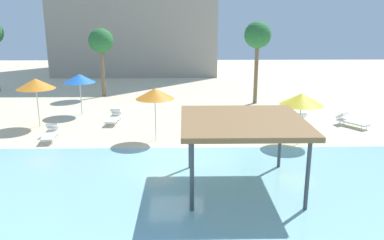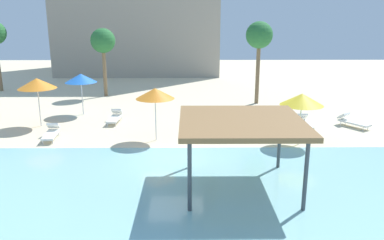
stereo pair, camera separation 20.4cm
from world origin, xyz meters
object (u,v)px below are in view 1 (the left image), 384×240
beach_umbrella_orange_3 (36,84)px  lounge_chair_1 (303,122)px  beach_umbrella_yellow_4 (302,99)px  palm_tree_0 (258,37)px  beach_umbrella_orange_1 (155,94)px  lounge_chair_3 (51,133)px  shade_pavilion (243,123)px  beach_umbrella_blue_2 (79,78)px  palm_tree_1 (101,42)px  lounge_chair_2 (350,121)px  lounge_chair_0 (114,117)px

beach_umbrella_orange_3 → lounge_chair_1: (15.24, -0.49, -2.19)m
beach_umbrella_yellow_4 → lounge_chair_1: (1.10, 2.97, -1.97)m
palm_tree_0 → beach_umbrella_orange_1: bearing=-127.5°
lounge_chair_3 → palm_tree_0: 15.45m
beach_umbrella_orange_1 → lounge_chair_1: 8.86m
shade_pavilion → beach_umbrella_yellow_4: bearing=54.1°
beach_umbrella_blue_2 → palm_tree_0: size_ratio=0.45×
palm_tree_1 → lounge_chair_2: bearing=-29.3°
lounge_chair_3 → beach_umbrella_blue_2: bearing=170.0°
beach_umbrella_yellow_4 → beach_umbrella_orange_3: bearing=166.3°
beach_umbrella_orange_3 → lounge_chair_1: beach_umbrella_orange_3 is taller
beach_umbrella_blue_2 → lounge_chair_3: size_ratio=1.36×
lounge_chair_3 → shade_pavilion: bearing=49.8°
beach_umbrella_orange_1 → beach_umbrella_blue_2: size_ratio=1.03×
palm_tree_1 → shade_pavilion: bearing=-63.7°
lounge_chair_2 → beach_umbrella_orange_1: bearing=-111.7°
lounge_chair_1 → lounge_chair_3: (-13.81, -1.93, 0.00)m
lounge_chair_0 → lounge_chair_3: bearing=-37.3°
beach_umbrella_orange_1 → beach_umbrella_yellow_4: beach_umbrella_orange_1 is taller
shade_pavilion → beach_umbrella_yellow_4: size_ratio=1.72×
shade_pavilion → lounge_chair_2: bearing=47.2°
shade_pavilion → beach_umbrella_orange_3: (-10.52, 8.46, 0.04)m
lounge_chair_0 → palm_tree_1: size_ratio=0.36×
beach_umbrella_orange_3 → lounge_chair_1: size_ratio=1.48×
beach_umbrella_yellow_4 → lounge_chair_2: beach_umbrella_yellow_4 is taller
shade_pavilion → lounge_chair_2: (7.56, 8.17, -2.15)m
beach_umbrella_blue_2 → palm_tree_1: bearing=87.4°
palm_tree_1 → lounge_chair_3: bearing=-93.0°
shade_pavilion → lounge_chair_2: shade_pavilion is taller
shade_pavilion → lounge_chair_0: 11.42m
lounge_chair_0 → lounge_chair_3: (-2.75, -3.21, 0.00)m
lounge_chair_2 → lounge_chair_1: bearing=-119.9°
lounge_chair_3 → palm_tree_0: bearing=118.0°
palm_tree_0 → beach_umbrella_blue_2: bearing=-164.9°
beach_umbrella_orange_3 → lounge_chair_0: 4.78m
shade_pavilion → beach_umbrella_blue_2: size_ratio=1.68×
lounge_chair_1 → palm_tree_0: size_ratio=0.33×
beach_umbrella_orange_1 → lounge_chair_3: size_ratio=1.40×
lounge_chair_0 → lounge_chair_3: 4.22m
lounge_chair_1 → palm_tree_0: bearing=-164.4°
beach_umbrella_yellow_4 → lounge_chair_2: (3.94, 3.17, -1.97)m
beach_umbrella_orange_1 → lounge_chair_3: (-5.51, 0.31, -2.13)m
beach_umbrella_yellow_4 → lounge_chair_1: bearing=69.6°
beach_umbrella_orange_1 → palm_tree_1: (-4.93, 11.46, 1.79)m
palm_tree_1 → palm_tree_0: bearing=-13.4°
shade_pavilion → beach_umbrella_orange_1: bearing=122.0°
lounge_chair_1 → lounge_chair_2: 2.85m
beach_umbrella_orange_1 → lounge_chair_2: 11.61m
lounge_chair_2 → palm_tree_1: 18.85m
shade_pavilion → palm_tree_1: bearing=116.3°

